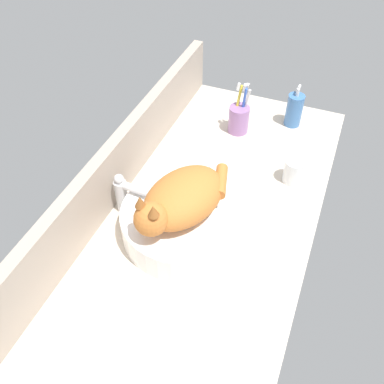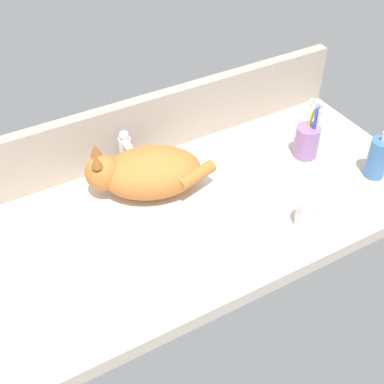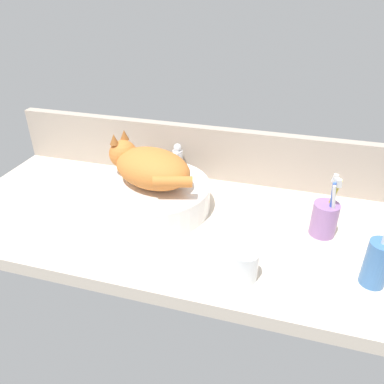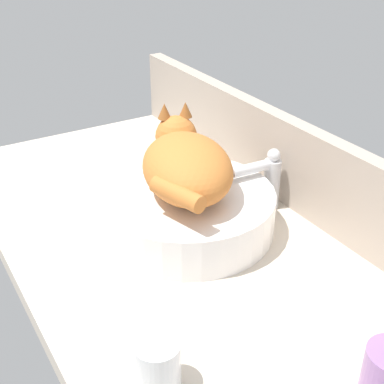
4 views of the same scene
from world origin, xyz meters
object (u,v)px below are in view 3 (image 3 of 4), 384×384
object	(u,v)px
cat	(149,166)
soap_dispenser	(377,263)
sink_basin	(154,196)
water_glass	(245,267)
toothbrush_cup	(325,218)
faucet	(177,162)

from	to	relation	value
cat	soap_dispenser	xyz separation A→B (cm)	(63.19, -17.37, -8.05)
sink_basin	water_glass	bearing A→B (deg)	-36.32
soap_dispenser	water_glass	size ratio (longest dim) A/B	1.94
toothbrush_cup	faucet	bearing A→B (deg)	159.17
sink_basin	faucet	bearing A→B (deg)	86.25
cat	toothbrush_cup	xyz separation A→B (cm)	(52.02, -0.21, -8.78)
faucet	toothbrush_cup	bearing A→B (deg)	-20.83
sink_basin	toothbrush_cup	xyz separation A→B (cm)	(50.71, 0.17, 1.17)
cat	sink_basin	bearing A→B (deg)	-16.08
cat	toothbrush_cup	bearing A→B (deg)	-0.23
sink_basin	cat	bearing A→B (deg)	163.92
cat	faucet	distance (cm)	19.99
cat	water_glass	world-z (taller)	cat
sink_basin	soap_dispenser	distance (cm)	64.20
water_glass	sink_basin	bearing A→B (deg)	143.68
sink_basin	soap_dispenser	world-z (taller)	soap_dispenser
toothbrush_cup	sink_basin	bearing A→B (deg)	-179.81
cat	toothbrush_cup	size ratio (longest dim) A/B	1.61
faucet	soap_dispenser	xyz separation A→B (cm)	(60.64, -35.97, -1.20)
soap_dispenser	toothbrush_cup	size ratio (longest dim) A/B	0.82
cat	faucet	xyz separation A→B (cm)	(2.56, 18.60, -6.85)
sink_basin	water_glass	size ratio (longest dim) A/B	4.43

